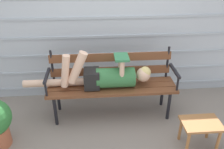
# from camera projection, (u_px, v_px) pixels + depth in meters

# --- Properties ---
(ground_plane) EXTENTS (12.00, 12.00, 0.00)m
(ground_plane) POSITION_uv_depth(u_px,v_px,m) (113.00, 121.00, 3.28)
(ground_plane) COLOR gray
(house_siding) EXTENTS (4.34, 0.08, 2.21)m
(house_siding) POSITION_uv_depth(u_px,v_px,m) (109.00, 26.00, 3.42)
(house_siding) COLOR #B2BCC6
(house_siding) RESTS_ON ground
(park_bench) EXTENTS (1.73, 0.44, 0.92)m
(park_bench) POSITION_uv_depth(u_px,v_px,m) (112.00, 81.00, 3.24)
(park_bench) COLOR brown
(park_bench) RESTS_ON ground
(reclining_person) EXTENTS (1.69, 0.26, 0.55)m
(reclining_person) POSITION_uv_depth(u_px,v_px,m) (105.00, 76.00, 3.12)
(reclining_person) COLOR #33703D
(footstool) EXTENTS (0.45, 0.31, 0.36)m
(footstool) POSITION_uv_depth(u_px,v_px,m) (201.00, 127.00, 2.75)
(footstool) COLOR #9E6638
(footstool) RESTS_ON ground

